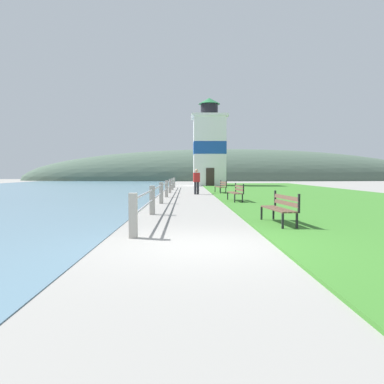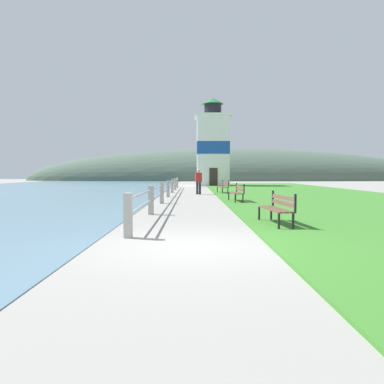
{
  "view_description": "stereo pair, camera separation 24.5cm",
  "coord_description": "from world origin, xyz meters",
  "px_view_note": "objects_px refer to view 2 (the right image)",
  "views": [
    {
      "loc": [
        -0.24,
        -7.42,
        1.47
      ],
      "look_at": [
        0.1,
        15.34,
        0.3
      ],
      "focal_mm": 35.0,
      "sensor_mm": 36.0,
      "label": 1
    },
    {
      "loc": [
        0.01,
        -7.42,
        1.47
      ],
      "look_at": [
        0.1,
        15.34,
        0.3
      ],
      "focal_mm": 35.0,
      "sensor_mm": 36.0,
      "label": 2
    }
  ],
  "objects_px": {
    "park_bench_far": "(222,186)",
    "lighthouse": "(211,147)",
    "park_bench_near": "(276,207)",
    "park_bench_midway": "(236,191)",
    "person_strolling": "(197,181)"
  },
  "relations": [
    {
      "from": "park_bench_midway",
      "to": "person_strolling",
      "type": "distance_m",
      "value": 7.06
    },
    {
      "from": "park_bench_midway",
      "to": "person_strolling",
      "type": "relative_size",
      "value": 1.14
    },
    {
      "from": "park_bench_midway",
      "to": "park_bench_far",
      "type": "height_order",
      "value": "same"
    },
    {
      "from": "lighthouse",
      "to": "person_strolling",
      "type": "bearing_deg",
      "value": -96.36
    },
    {
      "from": "park_bench_near",
      "to": "person_strolling",
      "type": "height_order",
      "value": "person_strolling"
    },
    {
      "from": "park_bench_far",
      "to": "lighthouse",
      "type": "bearing_deg",
      "value": -97.87
    },
    {
      "from": "park_bench_near",
      "to": "person_strolling",
      "type": "relative_size",
      "value": 1.11
    },
    {
      "from": "park_bench_near",
      "to": "park_bench_midway",
      "type": "xyz_separation_m",
      "value": [
        -0.12,
        8.33,
        0.0
      ]
    },
    {
      "from": "park_bench_far",
      "to": "lighthouse",
      "type": "relative_size",
      "value": 0.19
    },
    {
      "from": "park_bench_near",
      "to": "person_strolling",
      "type": "bearing_deg",
      "value": -88.05
    },
    {
      "from": "park_bench_near",
      "to": "park_bench_midway",
      "type": "relative_size",
      "value": 0.98
    },
    {
      "from": "park_bench_near",
      "to": "park_bench_far",
      "type": "bearing_deg",
      "value": -94.82
    },
    {
      "from": "park_bench_far",
      "to": "person_strolling",
      "type": "height_order",
      "value": "person_strolling"
    },
    {
      "from": "park_bench_midway",
      "to": "park_bench_far",
      "type": "xyz_separation_m",
      "value": [
        -0.02,
        7.78,
        -0.0
      ]
    },
    {
      "from": "park_bench_far",
      "to": "lighthouse",
      "type": "height_order",
      "value": "lighthouse"
    }
  ]
}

